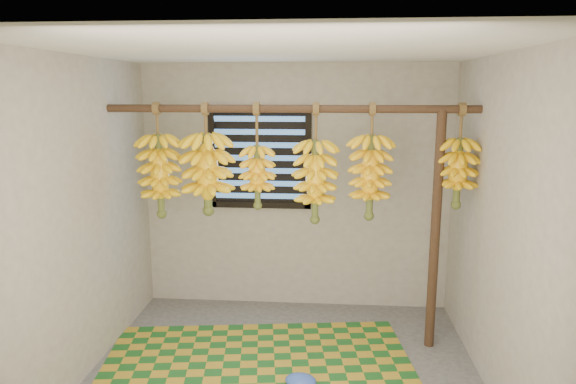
# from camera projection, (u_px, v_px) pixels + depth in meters

# --- Properties ---
(ceiling) EXTENTS (3.00, 3.00, 0.01)m
(ceiling) POSITION_uv_depth(u_px,v_px,m) (281.00, 50.00, 3.34)
(ceiling) COLOR silver
(ceiling) RESTS_ON wall_back
(wall_back) EXTENTS (3.00, 0.01, 2.40)m
(wall_back) POSITION_uv_depth(u_px,v_px,m) (296.00, 188.00, 5.04)
(wall_back) COLOR gray
(wall_back) RESTS_ON floor
(wall_left) EXTENTS (0.01, 3.00, 2.40)m
(wall_left) POSITION_uv_depth(u_px,v_px,m) (74.00, 224.00, 3.69)
(wall_left) COLOR gray
(wall_left) RESTS_ON floor
(wall_right) EXTENTS (0.01, 3.00, 2.40)m
(wall_right) POSITION_uv_depth(u_px,v_px,m) (504.00, 233.00, 3.45)
(wall_right) COLOR gray
(wall_right) RESTS_ON floor
(window) EXTENTS (1.00, 0.04, 1.00)m
(window) POSITION_uv_depth(u_px,v_px,m) (260.00, 158.00, 4.99)
(window) COLOR black
(window) RESTS_ON wall_back
(hanging_pole) EXTENTS (3.00, 0.06, 0.06)m
(hanging_pole) POSITION_uv_depth(u_px,v_px,m) (290.00, 109.00, 4.10)
(hanging_pole) COLOR #48301E
(hanging_pole) RESTS_ON wall_left
(support_post) EXTENTS (0.08, 0.08, 2.00)m
(support_post) POSITION_uv_depth(u_px,v_px,m) (435.00, 233.00, 4.20)
(support_post) COLOR #48301E
(support_post) RESTS_ON floor
(woven_mat) EXTENTS (2.68, 2.26, 0.01)m
(woven_mat) POSITION_uv_depth(u_px,v_px,m) (257.00, 384.00, 3.81)
(woven_mat) COLOR #19581E
(woven_mat) RESTS_ON floor
(plastic_bag) EXTENTS (0.26, 0.21, 0.10)m
(plastic_bag) POSITION_uv_depth(u_px,v_px,m) (301.00, 381.00, 3.75)
(plastic_bag) COLOR #3152B8
(plastic_bag) RESTS_ON woven_mat
(banana_bunch_a) EXTENTS (0.33, 0.33, 0.96)m
(banana_bunch_a) POSITION_uv_depth(u_px,v_px,m) (160.00, 176.00, 4.30)
(banana_bunch_a) COLOR brown
(banana_bunch_a) RESTS_ON hanging_pole
(banana_bunch_b) EXTENTS (0.40, 0.40, 0.92)m
(banana_bunch_b) POSITION_uv_depth(u_px,v_px,m) (207.00, 174.00, 4.26)
(banana_bunch_b) COLOR brown
(banana_bunch_b) RESTS_ON hanging_pole
(banana_bunch_c) EXTENTS (0.28, 0.28, 0.87)m
(banana_bunch_c) POSITION_uv_depth(u_px,v_px,m) (257.00, 177.00, 4.23)
(banana_bunch_c) COLOR brown
(banana_bunch_c) RESTS_ON hanging_pole
(banana_bunch_d) EXTENTS (0.35, 0.35, 0.98)m
(banana_bunch_d) POSITION_uv_depth(u_px,v_px,m) (315.00, 181.00, 4.20)
(banana_bunch_d) COLOR brown
(banana_bunch_d) RESTS_ON hanging_pole
(banana_bunch_e) EXTENTS (0.34, 0.34, 0.94)m
(banana_bunch_e) POSITION_uv_depth(u_px,v_px,m) (370.00, 177.00, 4.16)
(banana_bunch_e) COLOR brown
(banana_bunch_e) RESTS_ON hanging_pole
(banana_bunch_f) EXTENTS (0.30, 0.30, 0.83)m
(banana_bunch_f) POSITION_uv_depth(u_px,v_px,m) (458.00, 173.00, 4.09)
(banana_bunch_f) COLOR brown
(banana_bunch_f) RESTS_ON hanging_pole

